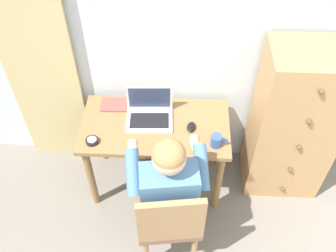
% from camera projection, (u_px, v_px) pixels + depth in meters
% --- Properties ---
extents(wall_back, '(4.80, 0.05, 2.50)m').
position_uv_depth(wall_back, '(223.00, 36.00, 2.67)').
color(wall_back, silver).
rests_on(wall_back, ground_plane).
extents(curtain_panel, '(0.55, 0.03, 2.14)m').
position_uv_depth(curtain_panel, '(37.00, 58.00, 2.80)').
color(curtain_panel, '#CCB77A').
rests_on(curtain_panel, ground_plane).
extents(desk, '(1.10, 0.58, 0.71)m').
position_uv_depth(desk, '(155.00, 135.00, 2.93)').
color(desk, olive).
rests_on(desk, ground_plane).
extents(dresser, '(0.60, 0.46, 1.34)m').
position_uv_depth(dresser, '(294.00, 124.00, 2.90)').
color(dresser, tan).
rests_on(dresser, ground_plane).
extents(chair, '(0.47, 0.45, 0.88)m').
position_uv_depth(chair, '(169.00, 219.00, 2.56)').
color(chair, brown).
rests_on(chair, ground_plane).
extents(person_seated, '(0.58, 0.62, 1.20)m').
position_uv_depth(person_seated, '(167.00, 181.00, 2.55)').
color(person_seated, '#4C4C4C').
rests_on(person_seated, ground_plane).
extents(laptop, '(0.35, 0.27, 0.24)m').
position_uv_depth(laptop, '(149.00, 112.00, 2.85)').
color(laptop, silver).
rests_on(laptop, desk).
extents(computer_mouse, '(0.08, 0.11, 0.03)m').
position_uv_depth(computer_mouse, '(191.00, 127.00, 2.80)').
color(computer_mouse, black).
rests_on(computer_mouse, desk).
extents(desk_clock, '(0.09, 0.09, 0.03)m').
position_uv_depth(desk_clock, '(92.00, 141.00, 2.72)').
color(desk_clock, black).
rests_on(desk_clock, desk).
extents(notebook_pad, '(0.21, 0.16, 0.01)m').
position_uv_depth(notebook_pad, '(115.00, 105.00, 2.97)').
color(notebook_pad, '#994742').
rests_on(notebook_pad, desk).
extents(coffee_mug, '(0.12, 0.08, 0.09)m').
position_uv_depth(coffee_mug, '(217.00, 141.00, 2.67)').
color(coffee_mug, '#33518C').
rests_on(coffee_mug, desk).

